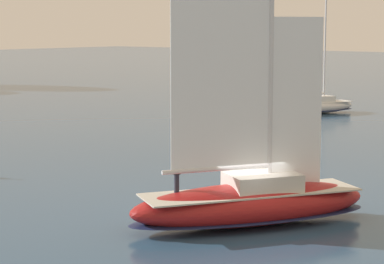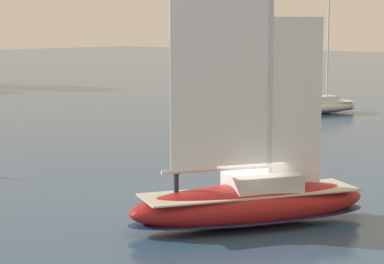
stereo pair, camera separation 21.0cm
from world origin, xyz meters
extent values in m
plane|color=#2D4C6B|center=(0.00, 0.00, 0.00)|extent=(400.00, 400.00, 0.00)
ellipsoid|color=maroon|center=(0.00, 0.00, 0.86)|extent=(10.05, 7.70, 1.71)
ellipsoid|color=#19234C|center=(0.00, 0.00, 0.39)|extent=(10.15, 7.78, 0.21)
cube|color=#BCB7A8|center=(0.00, 0.00, 1.36)|extent=(8.78, 6.68, 0.06)
cube|color=beige|center=(0.43, -0.27, 1.74)|extent=(3.44, 3.16, 0.70)
cylinder|color=silver|center=(0.68, -0.42, 7.68)|extent=(0.20, 0.20, 12.59)
cylinder|color=silver|center=(-1.24, 0.77, 2.39)|extent=(3.94, 2.53, 0.17)
cube|color=white|center=(-1.09, 0.67, 7.56)|extent=(3.56, 2.22, 10.32)
cube|color=white|center=(1.71, -1.06, 4.85)|extent=(1.90, 1.19, 6.92)
cylinder|color=#232838|center=(-2.39, 1.88, 1.81)|extent=(0.28, 0.28, 0.85)
cylinder|color=#262628|center=(-2.39, 1.88, 2.56)|extent=(0.47, 0.47, 0.65)
sphere|color=tan|center=(-2.39, 1.88, 3.01)|extent=(0.24, 0.24, 0.24)
ellipsoid|color=silver|center=(36.45, 16.94, 0.65)|extent=(7.85, 5.06, 1.30)
ellipsoid|color=#19234C|center=(36.45, 16.94, 0.29)|extent=(7.93, 5.11, 0.16)
cube|color=silver|center=(36.45, 16.94, 1.04)|extent=(6.87, 4.38, 0.06)
cube|color=silver|center=(36.80, 16.79, 1.33)|extent=(2.56, 2.24, 0.53)
cylinder|color=silver|center=(37.01, 16.69, 5.84)|extent=(0.15, 0.15, 9.55)
cylinder|color=silver|center=(35.44, 17.39, 1.83)|extent=(3.19, 1.52, 0.13)
cylinder|color=white|center=(35.44, 17.39, 1.92)|extent=(2.91, 1.45, 0.21)
camera|label=1|loc=(-24.47, -16.29, 7.91)|focal=70.00mm
camera|label=2|loc=(-24.34, -16.46, 7.91)|focal=70.00mm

